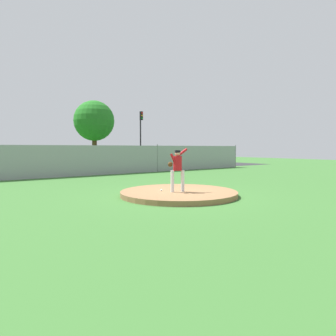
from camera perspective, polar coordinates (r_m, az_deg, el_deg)
ground_plane at (r=16.63m, az=-11.05°, el=-2.53°), size 80.00×80.00×0.00m
asphalt_strip at (r=24.54m, az=-19.71°, el=-0.64°), size 44.00×7.00×0.01m
pitchers_mound at (r=11.55m, az=2.04°, el=-4.79°), size 4.44×4.44×0.18m
pitcher_youth at (r=11.16m, az=1.76°, el=0.34°), size 0.81×0.32×1.63m
baseball at (r=11.46m, az=-1.25°, el=-4.21°), size 0.07×0.07×0.07m
chainlink_fence at (r=20.22m, az=-16.02°, el=1.34°), size 29.84×0.07×2.09m
parked_car_slate at (r=29.74m, az=1.58°, el=1.90°), size 1.98×4.39×1.70m
parked_car_white at (r=25.16m, az=-16.90°, el=1.41°), size 2.16×4.50×1.74m
parked_car_navy at (r=23.65m, az=-23.73°, el=1.05°), size 1.98×4.48×1.68m
parked_car_burgundy at (r=26.07m, az=-11.00°, el=1.52°), size 2.17×4.49×1.67m
traffic_cone_orange at (r=28.18m, az=-2.85°, el=0.66°), size 0.40×0.40×0.55m
traffic_light_far at (r=32.60m, az=-5.14°, el=7.34°), size 0.28×0.46×5.67m
tree_bushy_near at (r=36.98m, az=-13.78°, el=8.60°), size 4.72×4.72×7.35m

